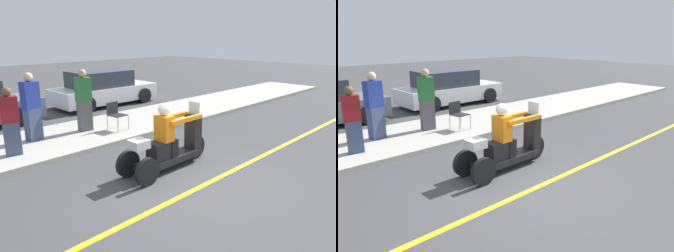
{
  "view_description": "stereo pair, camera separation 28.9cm",
  "coord_description": "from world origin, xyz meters",
  "views": [
    {
      "loc": [
        -4.66,
        -3.66,
        2.86
      ],
      "look_at": [
        0.13,
        1.08,
        0.99
      ],
      "focal_mm": 35.0,
      "sensor_mm": 36.0,
      "label": 1
    },
    {
      "loc": [
        -4.45,
        -3.86,
        2.86
      ],
      "look_at": [
        0.13,
        1.08,
        0.99
      ],
      "focal_mm": 35.0,
      "sensor_mm": 36.0,
      "label": 2
    }
  ],
  "objects": [
    {
      "name": "lane_stripe",
      "position": [
        0.13,
        0.0,
        0.0
      ],
      "size": [
        24.0,
        0.12,
        0.01
      ],
      "color": "gold",
      "rests_on": "ground"
    },
    {
      "name": "spectator_near_curb",
      "position": [
        -1.2,
        4.84,
        1.0
      ],
      "size": [
        0.48,
        0.34,
        1.82
      ],
      "color": "#38476B",
      "rests_on": "sidewalk_strip"
    },
    {
      "name": "motorcycle_trike",
      "position": [
        0.14,
        1.08,
        0.54
      ],
      "size": [
        2.38,
        0.71,
        1.5
      ],
      "color": "black",
      "rests_on": "ground"
    },
    {
      "name": "spectator_with_child",
      "position": [
        -2.03,
        4.1,
        0.9
      ],
      "size": [
        0.42,
        0.3,
        1.61
      ],
      "color": "#38476B",
      "rests_on": "sidewalk_strip"
    },
    {
      "name": "spectator_by_tree",
      "position": [
        0.3,
        4.72,
        0.99
      ],
      "size": [
        0.47,
        0.33,
        1.81
      ],
      "color": "#515156",
      "rests_on": "sidewalk_strip"
    },
    {
      "name": "folding_chair_curbside",
      "position": [
        0.99,
        4.15,
        0.62
      ],
      "size": [
        0.52,
        0.52,
        0.82
      ],
      "color": "#A5A8AD",
      "rests_on": "sidewalk_strip"
    },
    {
      "name": "sidewalk_strip",
      "position": [
        0.0,
        4.6,
        0.06
      ],
      "size": [
        28.0,
        2.8,
        0.12
      ],
      "color": "#B2ADA3",
      "rests_on": "ground"
    },
    {
      "name": "parked_car_lot_center",
      "position": [
        3.18,
        7.95,
        0.69
      ],
      "size": [
        4.39,
        2.02,
        1.46
      ],
      "color": "silver",
      "rests_on": "ground"
    },
    {
      "name": "ground_plane",
      "position": [
        0.0,
        0.0,
        0.0
      ],
      "size": [
        60.0,
        60.0,
        0.0
      ],
      "primitive_type": "plane",
      "color": "#424244"
    }
  ]
}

